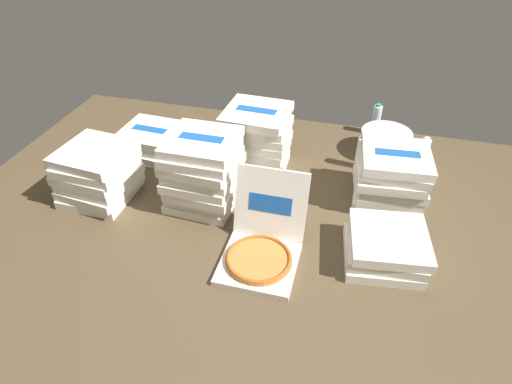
% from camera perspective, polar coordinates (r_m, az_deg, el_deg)
% --- Properties ---
extents(ground_plane, '(3.20, 2.40, 0.02)m').
position_cam_1_polar(ground_plane, '(2.26, -1.80, -4.33)').
color(ground_plane, '#4C3D28').
extents(open_pizza_box, '(0.35, 0.47, 0.36)m').
position_cam_1_polar(open_pizza_box, '(2.03, 0.85, -6.88)').
color(open_pizza_box, silver).
rests_on(open_pizza_box, ground_plane).
extents(pizza_stack_right_near, '(0.39, 0.40, 0.30)m').
position_cam_1_polar(pizza_stack_right_near, '(2.50, -20.20, 2.27)').
color(pizza_stack_right_near, silver).
rests_on(pizza_stack_right_near, ground_plane).
extents(pizza_stack_right_far, '(0.41, 0.40, 0.15)m').
position_cam_1_polar(pizza_stack_right_far, '(2.11, 16.81, -6.95)').
color(pizza_stack_right_far, silver).
rests_on(pizza_stack_right_far, ground_plane).
extents(pizza_stack_right_mid, '(0.38, 0.38, 0.40)m').
position_cam_1_polar(pizza_stack_right_mid, '(2.54, 0.19, 6.85)').
color(pizza_stack_right_mid, silver).
rests_on(pizza_stack_right_mid, ground_plane).
extents(pizza_stack_center_far, '(0.40, 0.40, 0.30)m').
position_cam_1_polar(pizza_stack_center_far, '(2.43, 17.43, 1.98)').
color(pizza_stack_center_far, silver).
rests_on(pizza_stack_center_far, ground_plane).
extents(pizza_stack_left_mid, '(0.40, 0.39, 0.15)m').
position_cam_1_polar(pizza_stack_left_mid, '(2.88, -13.89, 6.77)').
color(pizza_stack_left_mid, silver).
rests_on(pizza_stack_left_mid, ground_plane).
extents(pizza_stack_left_near, '(0.39, 0.39, 0.40)m').
position_cam_1_polar(pizza_stack_left_near, '(2.29, -6.97, 2.65)').
color(pizza_stack_left_near, silver).
rests_on(pizza_stack_left_near, ground_plane).
extents(ice_bucket, '(0.32, 0.32, 0.15)m').
position_cam_1_polar(ice_bucket, '(2.88, 16.70, 6.26)').
color(ice_bucket, '#B7BABF').
rests_on(ice_bucket, ground_plane).
extents(water_bottle_0, '(0.06, 0.06, 0.22)m').
position_cam_1_polar(water_bottle_0, '(2.78, 21.23, 4.67)').
color(water_bottle_0, silver).
rests_on(water_bottle_0, ground_plane).
extents(water_bottle_1, '(0.06, 0.06, 0.22)m').
position_cam_1_polar(water_bottle_1, '(3.08, 15.60, 9.21)').
color(water_bottle_1, silver).
rests_on(water_bottle_1, ground_plane).
extents(water_bottle_2, '(0.06, 0.06, 0.22)m').
position_cam_1_polar(water_bottle_2, '(2.69, 13.73, 5.11)').
color(water_bottle_2, white).
rests_on(water_bottle_2, ground_plane).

